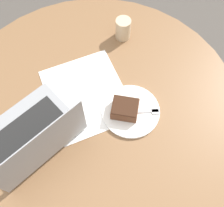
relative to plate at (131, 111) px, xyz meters
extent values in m
plane|color=#4C4742|center=(-0.04, -0.14, -0.75)|extent=(12.00, 12.00, 0.00)
cylinder|color=brown|center=(-0.04, -0.14, -0.74)|extent=(0.46, 0.46, 0.02)
cylinder|color=brown|center=(-0.04, -0.14, -0.38)|extent=(0.12, 0.12, 0.69)
cylinder|color=brown|center=(-0.04, -0.14, -0.02)|extent=(1.15, 1.15, 0.03)
cube|color=white|center=(-0.09, -0.16, 0.00)|extent=(0.42, 0.39, 0.00)
cylinder|color=white|center=(0.00, 0.00, 0.00)|extent=(0.22, 0.22, 0.01)
cube|color=brown|center=(0.00, -0.02, 0.03)|extent=(0.10, 0.11, 0.05)
cube|color=#351E13|center=(0.00, -0.02, 0.05)|extent=(0.10, 0.11, 0.00)
cube|color=silver|center=(0.01, 0.02, 0.01)|extent=(0.02, 0.17, 0.00)
cube|color=silver|center=(0.01, 0.09, 0.01)|extent=(0.03, 0.03, 0.00)
cylinder|color=#C6AD89|center=(-0.37, 0.01, 0.04)|extent=(0.07, 0.07, 0.10)
cube|color=gray|center=(0.06, -0.38, 0.00)|extent=(0.40, 0.41, 0.02)
cube|color=black|center=(0.06, -0.38, 0.01)|extent=(0.28, 0.30, 0.00)
cube|color=gray|center=(0.16, -0.30, 0.11)|extent=(0.21, 0.26, 0.20)
cube|color=black|center=(0.15, -0.30, 0.11)|extent=(0.20, 0.25, 0.19)
camera|label=1|loc=(0.41, -0.10, 0.90)|focal=42.00mm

